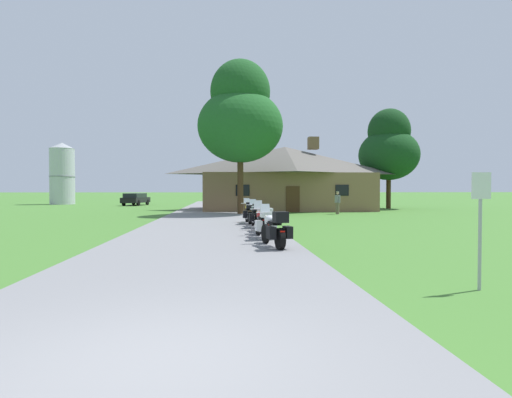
% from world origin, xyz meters
% --- Properties ---
extents(ground_plane, '(500.00, 500.00, 0.00)m').
position_xyz_m(ground_plane, '(0.00, 20.00, 0.00)').
color(ground_plane, '#42752D').
extents(asphalt_driveway, '(6.40, 80.00, 0.06)m').
position_xyz_m(asphalt_driveway, '(0.00, 18.00, 0.03)').
color(asphalt_driveway, slate).
rests_on(asphalt_driveway, ground).
extents(motorcycle_white_nearest_to_camera, '(0.99, 2.06, 1.30)m').
position_xyz_m(motorcycle_white_nearest_to_camera, '(2.30, 8.18, 0.61)').
color(motorcycle_white_nearest_to_camera, black).
rests_on(motorcycle_white_nearest_to_camera, asphalt_driveway).
extents(motorcycle_red_second_in_row, '(0.86, 2.08, 1.30)m').
position_xyz_m(motorcycle_red_second_in_row, '(2.18, 10.52, 0.61)').
color(motorcycle_red_second_in_row, black).
rests_on(motorcycle_red_second_in_row, asphalt_driveway).
extents(motorcycle_orange_third_in_row, '(0.66, 2.08, 1.30)m').
position_xyz_m(motorcycle_orange_third_in_row, '(2.31, 12.72, 0.62)').
color(motorcycle_orange_third_in_row, black).
rests_on(motorcycle_orange_third_in_row, asphalt_driveway).
extents(motorcycle_green_fourth_in_row, '(0.79, 2.08, 1.30)m').
position_xyz_m(motorcycle_green_fourth_in_row, '(2.23, 14.85, 0.61)').
color(motorcycle_green_fourth_in_row, black).
rests_on(motorcycle_green_fourth_in_row, asphalt_driveway).
extents(motorcycle_yellow_farthest_in_row, '(0.79, 2.08, 1.30)m').
position_xyz_m(motorcycle_yellow_farthest_in_row, '(2.06, 17.02, 0.61)').
color(motorcycle_yellow_farthest_in_row, black).
rests_on(motorcycle_yellow_farthest_in_row, asphalt_driveway).
extents(stone_lodge, '(15.29, 8.97, 6.60)m').
position_xyz_m(stone_lodge, '(6.28, 32.48, 2.94)').
color(stone_lodge, brown).
rests_on(stone_lodge, ground).
extents(bystander_gray_shirt_near_lodge, '(0.37, 0.49, 1.69)m').
position_xyz_m(bystander_gray_shirt_near_lodge, '(9.19, 25.56, 0.95)').
color(bystander_gray_shirt_near_lodge, '#75664C').
rests_on(bystander_gray_shirt_near_lodge, ground).
extents(metal_signpost_roadside, '(0.36, 0.06, 2.14)m').
position_xyz_m(metal_signpost_roadside, '(5.38, 2.85, 1.35)').
color(metal_signpost_roadside, '#9EA0A5').
rests_on(metal_signpost_roadside, ground).
extents(tree_right_of_lodge, '(5.69, 5.69, 9.57)m').
position_xyz_m(tree_right_of_lodge, '(16.55, 33.88, 5.84)').
color(tree_right_of_lodge, '#422D19').
rests_on(tree_right_of_lodge, ground).
extents(tree_by_lodge_front, '(6.21, 6.21, 11.25)m').
position_xyz_m(tree_by_lodge_front, '(1.95, 25.58, 7.17)').
color(tree_by_lodge_front, '#422D19').
rests_on(tree_by_lodge_front, ground).
extents(metal_silo_distant, '(3.01, 3.01, 7.64)m').
position_xyz_m(metal_silo_distant, '(-19.27, 48.16, 3.82)').
color(metal_silo_distant, '#B2B7BC').
rests_on(metal_silo_distant, ground).
extents(parked_black_suv_far_left, '(2.59, 4.84, 1.40)m').
position_xyz_m(parked_black_suv_far_left, '(-9.45, 43.91, 0.78)').
color(parked_black_suv_far_left, black).
rests_on(parked_black_suv_far_left, ground).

